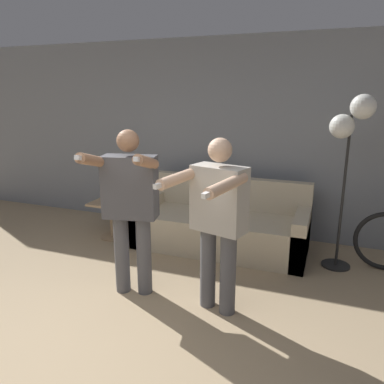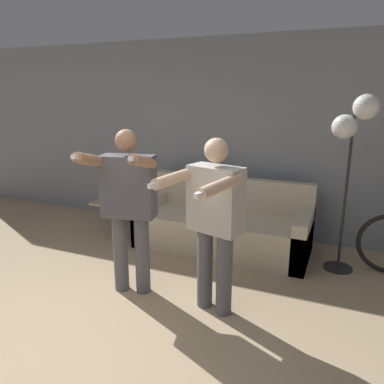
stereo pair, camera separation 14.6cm
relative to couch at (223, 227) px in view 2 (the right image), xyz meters
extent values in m
plane|color=tan|center=(-0.49, -2.54, -0.28)|extent=(16.00, 16.00, 0.00)
cube|color=gray|center=(-0.49, 0.65, 1.02)|extent=(10.00, 0.05, 2.60)
cube|color=beige|center=(0.00, -0.04, -0.06)|extent=(2.11, 0.86, 0.43)
cube|color=beige|center=(0.00, 0.32, 0.36)|extent=(2.11, 0.14, 0.41)
cube|color=beige|center=(-0.97, -0.04, 0.01)|extent=(0.16, 0.86, 0.57)
cube|color=beige|center=(0.97, -0.04, 0.01)|extent=(0.16, 0.86, 0.57)
cylinder|color=#56565B|center=(-0.59, -1.38, 0.11)|extent=(0.14, 0.14, 0.77)
cylinder|color=#56565B|center=(-0.37, -1.33, 0.11)|extent=(0.14, 0.14, 0.77)
cube|color=#4C4C51|center=(-0.48, -1.35, 0.78)|extent=(0.53, 0.32, 0.58)
sphere|color=#9E7051|center=(-0.48, -1.35, 1.20)|extent=(0.20, 0.20, 0.20)
cylinder|color=#9E7051|center=(-0.66, -1.64, 1.06)|extent=(0.19, 0.51, 0.21)
cube|color=white|center=(-0.60, -1.88, 1.13)|extent=(0.06, 0.13, 0.06)
cylinder|color=#9E7051|center=(-0.20, -1.54, 1.06)|extent=(0.19, 0.51, 0.21)
cube|color=white|center=(-0.15, -1.78, 1.13)|extent=(0.06, 0.13, 0.06)
cylinder|color=#56565B|center=(0.27, -1.33, 0.10)|extent=(0.14, 0.14, 0.75)
cylinder|color=#56565B|center=(0.47, -1.38, 0.10)|extent=(0.14, 0.14, 0.75)
cube|color=#B7B2A8|center=(0.37, -1.35, 0.76)|extent=(0.50, 0.33, 0.56)
sphere|color=#D8AD8C|center=(0.37, -1.35, 1.17)|extent=(0.20, 0.20, 0.20)
cylinder|color=#D8AD8C|center=(0.10, -1.54, 0.96)|extent=(0.22, 0.51, 0.12)
cube|color=white|center=(0.03, -1.78, 0.94)|extent=(0.07, 0.13, 0.04)
cylinder|color=#D8AD8C|center=(0.52, -1.65, 0.96)|extent=(0.22, 0.51, 0.12)
cube|color=white|center=(0.45, -1.89, 0.94)|extent=(0.07, 0.13, 0.04)
ellipsoid|color=tan|center=(-0.33, 0.32, 0.63)|extent=(0.37, 0.13, 0.13)
sphere|color=tan|center=(-0.17, 0.32, 0.68)|extent=(0.11, 0.11, 0.11)
ellipsoid|color=tan|center=(-0.53, 0.34, 0.59)|extent=(0.21, 0.04, 0.04)
cone|color=tan|center=(-0.19, 0.30, 0.72)|extent=(0.03, 0.03, 0.03)
cone|color=tan|center=(-0.19, 0.34, 0.72)|extent=(0.03, 0.03, 0.03)
cylinder|color=black|center=(1.37, -0.06, -0.27)|extent=(0.31, 0.31, 0.02)
cylinder|color=black|center=(1.37, -0.06, 0.56)|extent=(0.03, 0.03, 1.68)
sphere|color=white|center=(1.47, -0.06, 1.48)|extent=(0.25, 0.25, 0.25)
sphere|color=white|center=(1.29, -0.06, 1.28)|extent=(0.25, 0.25, 0.25)
cylinder|color=#A38460|center=(-1.46, -0.20, -0.27)|extent=(0.33, 0.33, 0.02)
cylinder|color=#A38460|center=(-1.46, -0.20, -0.04)|extent=(0.06, 0.06, 0.47)
cube|color=#A38460|center=(-1.46, -0.20, 0.21)|extent=(0.48, 0.48, 0.03)
cylinder|color=white|center=(-1.49, -0.13, 0.28)|extent=(0.07, 0.07, 0.11)
camera|label=1|loc=(1.24, -4.25, 1.62)|focal=35.00mm
camera|label=2|loc=(1.37, -4.19, 1.62)|focal=35.00mm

